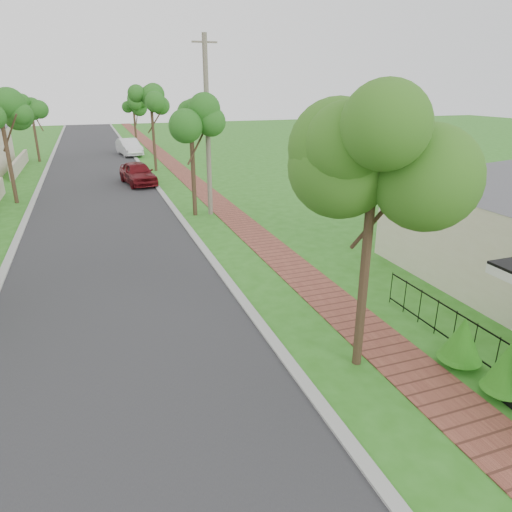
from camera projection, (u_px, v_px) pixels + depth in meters
ground at (299, 425)px, 8.95m from camera, size 160.00×160.00×0.00m
road at (101, 204)px, 25.64m from camera, size 7.00×120.00×0.02m
kerb_right at (166, 199)px, 26.79m from camera, size 0.30×120.00×0.10m
kerb_left at (30, 210)px, 24.48m from camera, size 0.30×120.00×0.10m
sidewalk at (209, 196)px, 27.61m from camera, size 1.50×120.00×0.03m
picket_fence at (497, 355)px, 10.32m from camera, size 0.03×8.02×1.00m
street_trees at (91, 114)px, 30.12m from camera, size 10.70×37.65×5.89m
parked_car_red at (138, 173)px, 30.58m from camera, size 2.43×4.62×1.50m
parked_car_white at (129, 147)px, 43.44m from camera, size 2.29×4.85×1.54m
near_tree at (375, 161)px, 9.29m from camera, size 2.35×2.35×6.03m
utility_pole at (208, 128)px, 22.21m from camera, size 1.20×0.24×8.54m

